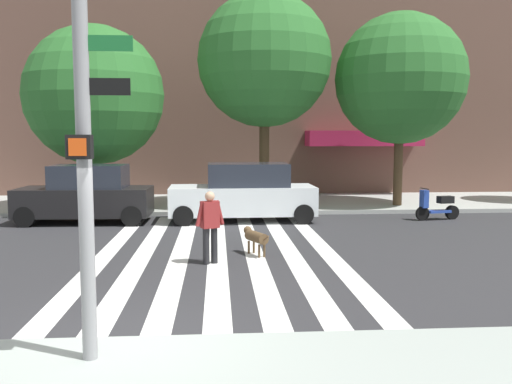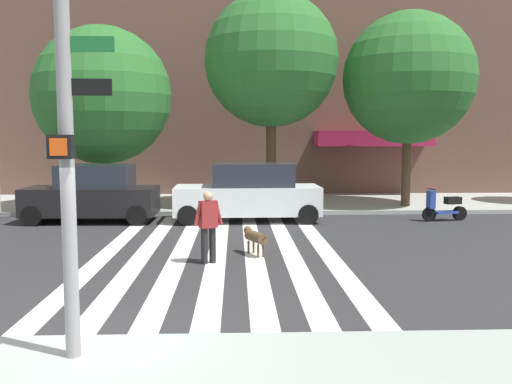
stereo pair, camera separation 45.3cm
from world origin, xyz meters
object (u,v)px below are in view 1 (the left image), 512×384
object	(u,v)px
street_tree_middle	(264,60)
street_tree_further	(400,79)
traffic_light_pole	(81,80)
street_tree_nearest	(94,95)
parked_scooter	(437,206)
parked_car_third_in_line	(244,193)
pedestrian_dog_walker	(210,223)
dog_on_leash	(255,237)
parked_car_behind_first	(86,195)

from	to	relation	value
street_tree_middle	street_tree_further	bearing A→B (deg)	-0.91
traffic_light_pole	street_tree_nearest	xyz separation A→B (m)	(-2.95, 14.36, 0.84)
parked_scooter	parked_car_third_in_line	bearing A→B (deg)	177.99
traffic_light_pole	street_tree_nearest	world-z (taller)	street_tree_nearest
street_tree_further	traffic_light_pole	bearing A→B (deg)	-120.82
pedestrian_dog_walker	dog_on_leash	xyz separation A→B (m)	(1.08, 0.83, -0.48)
traffic_light_pole	parked_scooter	bearing A→B (deg)	51.89
street_tree_middle	dog_on_leash	size ratio (longest dim) A/B	7.52
parked_car_behind_first	parked_scooter	bearing A→B (deg)	-1.12
parked_scooter	pedestrian_dog_walker	size ratio (longest dim) A/B	0.99
traffic_light_pole	street_tree_middle	distance (m)	15.11
traffic_light_pole	parked_scooter	world-z (taller)	traffic_light_pole
street_tree_further	pedestrian_dog_walker	size ratio (longest dim) A/B	4.53
traffic_light_pole	parked_car_third_in_line	bearing A→B (deg)	78.27
parked_car_third_in_line	street_tree_further	world-z (taller)	street_tree_further
parked_car_behind_first	street_tree_middle	xyz separation A→B (m)	(6.14, 2.76, 4.79)
street_tree_further	dog_on_leash	distance (m)	11.12
street_tree_further	dog_on_leash	world-z (taller)	street_tree_further
pedestrian_dog_walker	dog_on_leash	distance (m)	1.44
parked_car_behind_first	parked_scooter	size ratio (longest dim) A/B	2.67
street_tree_nearest	dog_on_leash	bearing A→B (deg)	-55.56
street_tree_middle	street_tree_further	size ratio (longest dim) A/B	1.09
parked_car_behind_first	parked_car_third_in_line	size ratio (longest dim) A/B	0.89
street_tree_middle	street_tree_further	world-z (taller)	street_tree_middle
street_tree_middle	pedestrian_dog_walker	xyz separation A→B (m)	(-1.98, -8.94, -4.79)
traffic_light_pole	parked_car_behind_first	distance (m)	12.40
parked_car_behind_first	parked_scooter	distance (m)	11.85
traffic_light_pole	dog_on_leash	xyz separation A→B (m)	(2.47, 6.45, -3.08)
pedestrian_dog_walker	parked_car_behind_first	bearing A→B (deg)	123.92
parked_scooter	street_tree_further	size ratio (longest dim) A/B	0.22
parked_car_third_in_line	traffic_light_pole	bearing A→B (deg)	-101.73
parked_car_behind_first	dog_on_leash	world-z (taller)	parked_car_behind_first
parked_scooter	street_tree_nearest	world-z (taller)	street_tree_nearest
parked_car_behind_first	pedestrian_dog_walker	xyz separation A→B (m)	(4.16, -6.18, 0.01)
parked_car_behind_first	pedestrian_dog_walker	size ratio (longest dim) A/B	2.65
traffic_light_pole	dog_on_leash	world-z (taller)	traffic_light_pole
parked_car_behind_first	dog_on_leash	bearing A→B (deg)	-45.62
pedestrian_dog_walker	street_tree_further	bearing A→B (deg)	50.72
parked_car_third_in_line	dog_on_leash	bearing A→B (deg)	-89.78
street_tree_further	dog_on_leash	xyz separation A→B (m)	(-6.17, -8.02, -4.60)
parked_car_third_in_line	pedestrian_dog_walker	distance (m)	6.27
street_tree_further	pedestrian_dog_walker	world-z (taller)	street_tree_further
traffic_light_pole	dog_on_leash	size ratio (longest dim) A/B	5.37
street_tree_middle	street_tree_further	distance (m)	5.30
parked_car_third_in_line	street_tree_further	distance (m)	7.89
street_tree_further	pedestrian_dog_walker	bearing A→B (deg)	-129.28
parked_scooter	street_tree_middle	xyz separation A→B (m)	(-5.70, 2.99, 5.23)
traffic_light_pole	parked_car_behind_first	size ratio (longest dim) A/B	1.34
street_tree_middle	dog_on_leash	xyz separation A→B (m)	(-0.91, -8.11, -5.27)
parked_scooter	street_tree_further	distance (m)	5.43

